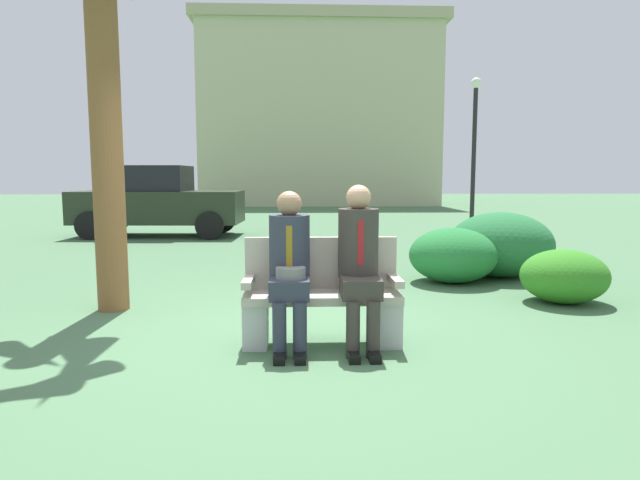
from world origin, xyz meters
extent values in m
plane|color=#466D49|center=(0.00, 0.00, 0.00)|extent=(80.00, 80.00, 0.00)
cube|color=#B7AD9E|center=(0.27, -0.16, 0.42)|extent=(1.32, 0.44, 0.07)
cube|color=#B7AD9E|center=(0.27, 0.03, 0.68)|extent=(1.32, 0.06, 0.45)
cube|color=#B7AD9E|center=(-0.35, -0.16, 0.55)|extent=(0.08, 0.44, 0.06)
cube|color=#B7AD9E|center=(0.89, -0.16, 0.55)|extent=(0.08, 0.44, 0.06)
cube|color=silver|center=(-0.29, -0.16, 0.19)|extent=(0.20, 0.37, 0.38)
cube|color=silver|center=(0.83, -0.16, 0.19)|extent=(0.20, 0.37, 0.38)
cube|color=#2D3342|center=(0.00, -0.33, 0.53)|extent=(0.32, 0.38, 0.16)
cylinder|color=#2D3342|center=(-0.08, -0.52, 0.23)|extent=(0.11, 0.11, 0.45)
cylinder|color=#2D3342|center=(0.08, -0.52, 0.23)|extent=(0.11, 0.11, 0.45)
cube|color=black|center=(-0.08, -0.58, 0.04)|extent=(0.09, 0.22, 0.07)
cube|color=black|center=(0.08, -0.58, 0.04)|extent=(0.09, 0.22, 0.07)
cylinder|color=#2D3342|center=(0.00, -0.14, 0.84)|extent=(0.34, 0.34, 0.53)
cube|color=olive|center=(0.00, -0.31, 0.86)|extent=(0.05, 0.01, 0.34)
sphere|color=#9E7556|center=(0.00, -0.14, 1.20)|extent=(0.21, 0.21, 0.21)
cylinder|color=slate|center=(0.01, -0.35, 0.66)|extent=(0.24, 0.24, 0.09)
cube|color=#38332D|center=(0.58, -0.33, 0.53)|extent=(0.32, 0.38, 0.16)
cylinder|color=#38332D|center=(0.50, -0.52, 0.23)|extent=(0.11, 0.11, 0.45)
cylinder|color=#38332D|center=(0.66, -0.52, 0.23)|extent=(0.11, 0.11, 0.45)
cube|color=black|center=(0.50, -0.58, 0.04)|extent=(0.09, 0.22, 0.07)
cube|color=black|center=(0.66, -0.58, 0.04)|extent=(0.09, 0.22, 0.07)
cylinder|color=#38332D|center=(0.58, -0.14, 0.87)|extent=(0.34, 0.34, 0.58)
cube|color=maroon|center=(0.58, -0.31, 0.89)|extent=(0.05, 0.01, 0.37)
sphere|color=tan|center=(0.58, -0.14, 1.25)|extent=(0.21, 0.21, 0.21)
cylinder|color=brown|center=(-1.92, 1.16, 1.80)|extent=(0.32, 0.32, 3.59)
ellipsoid|color=#237333|center=(2.17, 2.49, 0.37)|extent=(1.18, 1.09, 0.74)
ellipsoid|color=#317C20|center=(3.09, 1.26, 0.30)|extent=(0.97, 0.89, 0.61)
ellipsoid|color=#246936|center=(2.97, 2.89, 0.46)|extent=(1.48, 1.35, 0.92)
cube|color=#232D1E|center=(-3.24, 8.48, 0.70)|extent=(3.97, 1.75, 0.76)
cube|color=black|center=(-3.39, 8.48, 1.38)|extent=(1.76, 1.44, 0.60)
cylinder|color=black|center=(-1.84, 9.19, 0.32)|extent=(0.65, 0.17, 0.64)
cylinder|color=black|center=(-1.91, 7.63, 0.32)|extent=(0.65, 0.17, 0.64)
cylinder|color=black|center=(-4.56, 9.32, 0.32)|extent=(0.65, 0.17, 0.64)
cylinder|color=black|center=(-4.64, 7.76, 0.32)|extent=(0.65, 0.17, 0.64)
cylinder|color=black|center=(4.08, 7.57, 1.69)|extent=(0.10, 0.10, 3.38)
sphere|color=white|center=(4.08, 7.57, 3.50)|extent=(0.24, 0.24, 0.24)
cube|color=#B8BA91|center=(1.22, 24.62, 4.35)|extent=(11.62, 7.04, 8.70)
cube|color=tan|center=(1.22, 24.62, 8.95)|extent=(12.20, 7.39, 0.50)
camera|label=1|loc=(0.06, -4.64, 1.42)|focal=30.36mm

